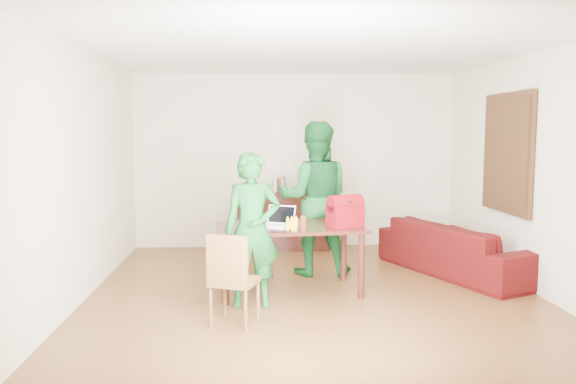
{
  "coord_description": "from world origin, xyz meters",
  "views": [
    {
      "loc": [
        -0.68,
        -6.03,
        1.82
      ],
      "look_at": [
        -0.27,
        0.39,
        1.12
      ],
      "focal_mm": 35.0,
      "sensor_mm": 36.0,
      "label": 1
    }
  ],
  "objects": [
    {
      "name": "table",
      "position": [
        -0.27,
        0.19,
        0.67
      ],
      "size": [
        1.71,
        1.06,
        0.76
      ],
      "rotation": [
        0.0,
        0.0,
        0.09
      ],
      "color": "black",
      "rests_on": "ground"
    },
    {
      "name": "red_bag",
      "position": [
        0.35,
        0.08,
        0.9
      ],
      "size": [
        0.43,
        0.35,
        0.28
      ],
      "primitive_type": "cube",
      "rotation": [
        0.0,
        0.0,
        0.39
      ],
      "color": "maroon",
      "rests_on": "table"
    },
    {
      "name": "room",
      "position": [
        0.01,
        0.13,
        1.31
      ],
      "size": [
        5.2,
        5.7,
        2.9
      ],
      "color": "#4D2813",
      "rests_on": "ground"
    },
    {
      "name": "bottle",
      "position": [
        -0.14,
        -0.19,
        0.86
      ],
      "size": [
        0.07,
        0.07,
        0.19
      ],
      "primitive_type": "cylinder",
      "rotation": [
        0.0,
        0.0,
        0.11
      ],
      "color": "#552213",
      "rests_on": "table"
    },
    {
      "name": "person_near",
      "position": [
        -0.68,
        -0.3,
        0.8
      ],
      "size": [
        0.6,
        0.41,
        1.61
      ],
      "primitive_type": "imported",
      "rotation": [
        0.0,
        0.0,
        0.05
      ],
      "color": "#145A21",
      "rests_on": "ground"
    },
    {
      "name": "sofa",
      "position": [
        1.95,
        0.87,
        0.33
      ],
      "size": [
        1.68,
        2.4,
        0.65
      ],
      "primitive_type": "imported",
      "rotation": [
        0.0,
        0.0,
        1.97
      ],
      "color": "#3A0714",
      "rests_on": "ground"
    },
    {
      "name": "person_far",
      "position": [
        0.11,
        1.0,
        0.97
      ],
      "size": [
        1.0,
        0.82,
        1.94
      ],
      "primitive_type": "imported",
      "rotation": [
        0.0,
        0.0,
        3.05
      ],
      "color": "#125121",
      "rests_on": "ground"
    },
    {
      "name": "chair",
      "position": [
        -0.86,
        -0.86,
        0.26
      ],
      "size": [
        0.51,
        0.5,
        0.89
      ],
      "rotation": [
        0.0,
        0.0,
        -0.36
      ],
      "color": "brown",
      "rests_on": "ground"
    },
    {
      "name": "bananas",
      "position": [
        -0.26,
        -0.22,
        0.8
      ],
      "size": [
        0.18,
        0.12,
        0.06
      ],
      "primitive_type": null,
      "rotation": [
        0.0,
        0.0,
        -0.11
      ],
      "color": "gold",
      "rests_on": "table"
    },
    {
      "name": "laptop",
      "position": [
        -0.41,
        0.1,
        0.81
      ],
      "size": [
        0.39,
        0.34,
        0.23
      ],
      "rotation": [
        0.0,
        0.0,
        -0.41
      ],
      "color": "white",
      "rests_on": "table"
    }
  ]
}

